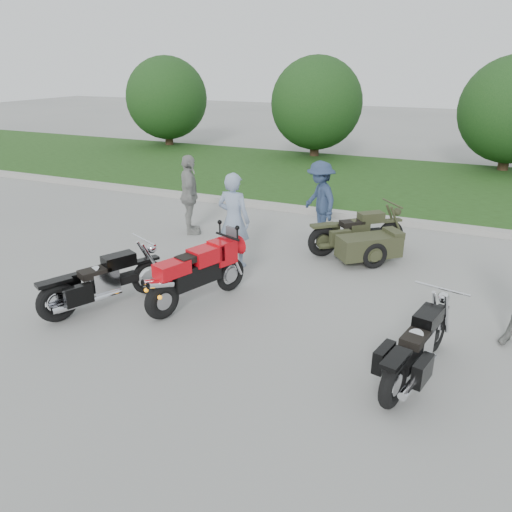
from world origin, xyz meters
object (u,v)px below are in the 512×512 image
at_px(cruiser_left, 99,284).
at_px(cruiser_sidecar, 362,241).
at_px(person_back, 190,195).
at_px(person_denim, 320,200).
at_px(cruiser_right, 416,351).
at_px(sportbike_red, 195,273).
at_px(person_stripe, 234,220).

bearing_deg(cruiser_left, cruiser_sidecar, 74.73).
bearing_deg(person_back, cruiser_sidecar, -124.06).
distance_m(cruiser_left, person_denim, 5.30).
bearing_deg(cruiser_left, person_denim, 91.70).
bearing_deg(cruiser_right, sportbike_red, -178.09).
bearing_deg(person_denim, person_stripe, -68.94).
relative_size(cruiser_right, person_denim, 1.19).
xyz_separation_m(sportbike_red, cruiser_right, (3.56, -0.69, -0.16)).
relative_size(cruiser_right, person_stripe, 1.13).
height_order(cruiser_sidecar, person_stripe, person_stripe).
bearing_deg(person_back, cruiser_right, -158.44).
height_order(sportbike_red, person_back, person_back).
bearing_deg(person_denim, cruiser_right, -15.04).
bearing_deg(person_back, cruiser_left, 155.44).
distance_m(cruiser_right, cruiser_sidecar, 4.10).
xyz_separation_m(cruiser_left, person_stripe, (1.15, 2.55, 0.49)).
distance_m(cruiser_left, cruiser_right, 4.91).
height_order(person_stripe, person_denim, person_stripe).
bearing_deg(sportbike_red, person_denim, 99.21).
bearing_deg(cruiser_right, person_back, 158.32).
relative_size(cruiser_left, person_back, 1.11).
relative_size(cruiser_sidecar, person_denim, 1.11).
height_order(sportbike_red, cruiser_sidecar, sportbike_red).
bearing_deg(person_stripe, cruiser_left, 69.00).
distance_m(cruiser_right, person_stripe, 4.53).
height_order(cruiser_sidecar, person_back, person_back).
distance_m(cruiser_sidecar, person_denim, 1.62).
distance_m(cruiser_right, person_denim, 5.52).
distance_m(cruiser_sidecar, person_back, 4.04).
height_order(person_denim, person_back, person_back).
xyz_separation_m(cruiser_left, cruiser_right, (4.91, 0.06, -0.02)).
xyz_separation_m(cruiser_right, person_back, (-5.55, 3.81, 0.50)).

